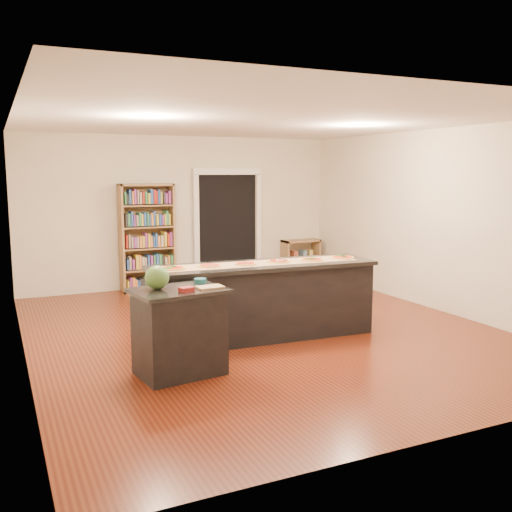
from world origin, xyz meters
name	(u,v)px	position (x,y,z in m)	size (l,w,h in m)	color
room	(262,228)	(0.00, 0.00, 1.40)	(6.00, 7.00, 2.80)	beige
doorway	(228,221)	(0.90, 3.46, 1.20)	(1.40, 0.09, 2.21)	black
kitchen_island	(263,300)	(-0.13, -0.29, 0.49)	(2.96, 0.80, 0.98)	black
side_counter	(179,331)	(-1.52, -1.16, 0.47)	(0.94, 0.69, 0.93)	black
bookshelf	(147,238)	(-0.74, 3.28, 0.97)	(0.97, 0.34, 1.94)	olive
low_shelf	(301,258)	(2.44, 3.28, 0.39)	(0.77, 0.33, 0.77)	olive
waste_bin	(179,279)	(-0.18, 3.22, 0.16)	(0.23, 0.23, 0.33)	#5285B7
kraft_paper	(262,263)	(-0.13, -0.27, 0.98)	(2.57, 0.46, 0.00)	olive
watermelon	(157,277)	(-1.73, -1.08, 1.05)	(0.25, 0.25, 0.25)	#144214
cutting_board	(210,287)	(-1.21, -1.25, 0.94)	(0.28, 0.19, 0.02)	tan
package_red	(186,290)	(-1.50, -1.34, 0.95)	(0.14, 0.10, 0.05)	maroon
package_teal	(200,281)	(-1.21, -0.96, 0.95)	(0.14, 0.14, 0.05)	#195966
pizza_a	(172,268)	(-1.31, -0.23, 0.99)	(0.31, 0.31, 0.02)	tan
pizza_b	(209,266)	(-0.84, -0.24, 0.99)	(0.29, 0.29, 0.02)	tan
pizza_c	(246,264)	(-0.37, -0.28, 0.99)	(0.28, 0.28, 0.02)	tan
pizza_d	(279,261)	(0.11, -0.28, 0.99)	(0.29, 0.29, 0.02)	tan
pizza_e	(312,259)	(0.58, -0.34, 0.99)	(0.30, 0.30, 0.02)	tan
pizza_f	(342,257)	(1.05, -0.34, 0.99)	(0.32, 0.32, 0.02)	tan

